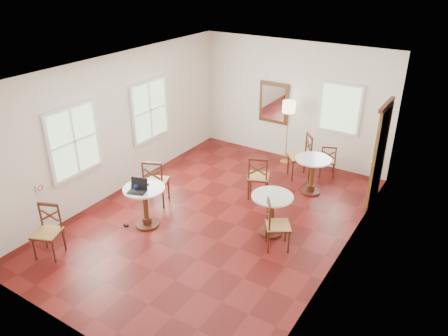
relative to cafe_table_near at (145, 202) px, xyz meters
name	(u,v)px	position (x,y,z in m)	size (l,w,h in m)	color
ground	(216,218)	(1.00, 0.94, -0.52)	(7.00, 7.00, 0.00)	#5B110F
room_shell	(221,125)	(0.94, 1.22, 1.37)	(5.02, 7.02, 3.01)	silver
cafe_table_near	(145,202)	(0.00, 0.00, 0.00)	(0.79, 0.79, 0.84)	#471F11
cafe_table_mid	(272,210)	(2.16, 1.06, -0.01)	(0.77, 0.77, 0.82)	#471F11
cafe_table_back	(312,172)	(2.20, 2.96, -0.01)	(0.78, 0.78, 0.83)	#471F11
chair_near_a	(156,182)	(-0.39, 0.76, 0.00)	(0.63, 0.63, 1.05)	#471F11
chair_near_b	(48,232)	(-0.81, -1.60, -0.04)	(0.58, 0.58, 0.96)	#471F11
chair_mid_a	(258,177)	(1.30, 2.14, -0.02)	(0.60, 0.60, 0.99)	#471F11
chair_mid_b	(277,225)	(2.44, 0.71, -0.05)	(0.60, 0.60, 0.94)	#471F11
chair_back_a	(328,160)	(2.21, 3.92, -0.11)	(0.48, 0.48, 0.82)	#471F11
chair_back_b	(301,156)	(1.68, 3.52, 0.01)	(0.69, 0.69, 1.07)	#471F11
floor_lamp	(289,111)	(1.05, 4.09, 0.85)	(0.31, 0.31, 1.62)	#BF8C3F
laptop	(138,188)	(-0.01, -0.15, 0.38)	(0.39, 0.36, 0.23)	black
mouse	(147,184)	(-0.02, 0.12, 0.34)	(0.09, 0.06, 0.04)	black
navy_mug	(136,188)	(-0.06, -0.14, 0.37)	(0.12, 0.08, 0.10)	#0F1434
water_glass	(148,181)	(-0.05, 0.18, 0.37)	(0.06, 0.06, 0.10)	white
power_adapter	(126,225)	(-0.33, -0.25, -0.50)	(0.09, 0.05, 0.03)	black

